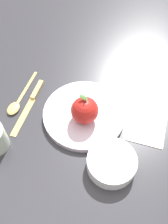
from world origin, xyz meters
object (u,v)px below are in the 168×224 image
at_px(apple, 85,110).
at_px(spoon, 17,103).
at_px(knife, 31,102).
at_px(linen_napkin, 148,117).
at_px(dinner_plate, 84,114).
at_px(side_bowl, 112,162).

bearing_deg(apple, spoon, 54.58).
distance_m(knife, linen_napkin, 0.35).
relative_size(dinner_plate, side_bowl, 1.87).
distance_m(spoon, linen_napkin, 0.39).
bearing_deg(dinner_plate, apple, 166.97).
height_order(dinner_plate, apple, apple).
relative_size(knife, spoon, 1.13).
height_order(spoon, linen_napkin, spoon).
xyz_separation_m(apple, side_bowl, (-0.15, -0.02, -0.03)).
bearing_deg(dinner_plate, knife, 54.28).
bearing_deg(side_bowl, knife, 29.51).
relative_size(apple, side_bowl, 0.69).
height_order(dinner_plate, knife, dinner_plate).
bearing_deg(side_bowl, linen_napkin, -56.70).
height_order(apple, spoon, apple).
bearing_deg(spoon, linen_napkin, -116.03).
bearing_deg(side_bowl, dinner_plate, 5.21).
distance_m(side_bowl, linen_napkin, 0.19).
height_order(dinner_plate, spoon, dinner_plate).
xyz_separation_m(apple, spoon, (0.12, 0.17, -0.05)).
bearing_deg(spoon, dinner_plate, -120.64).
bearing_deg(linen_napkin, knife, 62.06).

